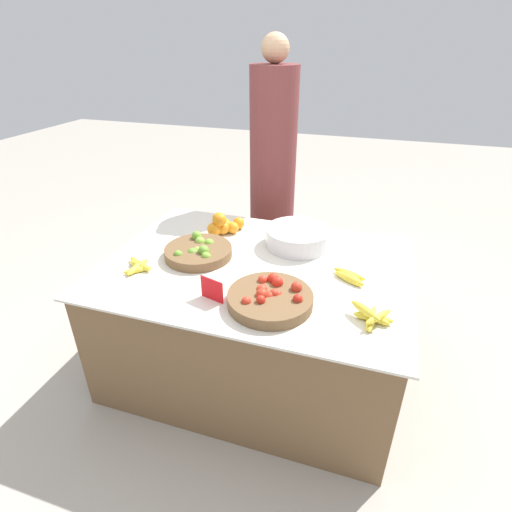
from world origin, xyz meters
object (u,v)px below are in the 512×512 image
Objects in this scene: vendor_person at (272,182)px; price_sign at (212,289)px; tomato_basket at (270,298)px; lime_bowl at (198,251)px; metal_bowl at (298,237)px.

price_sign is at bearing -86.08° from vendor_person.
vendor_person is (-0.32, 1.18, 0.09)m from tomato_basket.
lime_bowl is at bearing -98.38° from vendor_person.
tomato_basket is (0.46, -0.28, 0.00)m from lime_bowl.
metal_bowl is 0.71m from vendor_person.
vendor_person is at bearing 81.62° from lime_bowl.
metal_bowl is (-0.01, 0.55, 0.02)m from tomato_basket.
price_sign reaches higher than tomato_basket.
tomato_basket is 0.22× the size of vendor_person.
price_sign is at bearing -111.33° from metal_bowl.
metal_bowl is at bearing 30.84° from lime_bowl.
lime_bowl is 0.39m from price_sign.
vendor_person is (0.13, 0.90, 0.09)m from lime_bowl.
vendor_person reaches higher than metal_bowl.
vendor_person reaches higher than tomato_basket.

